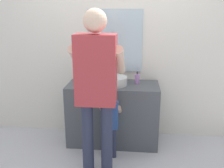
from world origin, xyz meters
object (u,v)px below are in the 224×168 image
(adult_parent, at_px, (96,80))
(child_toddler, at_px, (110,119))
(soap_bottle, at_px, (137,79))
(toothbrush_cup, at_px, (84,78))

(adult_parent, bearing_deg, child_toddler, 71.17)
(adult_parent, bearing_deg, soap_bottle, 61.64)
(toothbrush_cup, relative_size, adult_parent, 0.12)
(soap_bottle, xyz_separation_m, child_toddler, (-0.31, -0.47, -0.38))
(child_toddler, bearing_deg, adult_parent, -108.83)
(soap_bottle, height_order, adult_parent, adult_parent)
(toothbrush_cup, xyz_separation_m, soap_bottle, (0.72, 0.00, 0.01))
(toothbrush_cup, height_order, child_toddler, toothbrush_cup)
(soap_bottle, bearing_deg, adult_parent, -118.36)
(soap_bottle, relative_size, child_toddler, 0.19)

